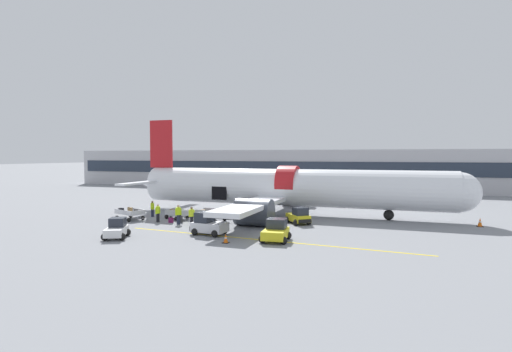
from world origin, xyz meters
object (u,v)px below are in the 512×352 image
Objects in this scene: baggage_cart_loading at (177,215)px; ground_crew_supervisor at (158,213)px; baggage_tug_rear at (117,230)px; ground_crew_loader_a at (152,208)px; ground_crew_loader_b at (178,214)px; baggage_cart_queued at (212,215)px; airplane at (284,188)px; ground_crew_driver at (192,216)px; suitcase_on_tarmac_upright at (180,219)px; suitcase_on_tarmac_spare at (171,220)px; baggage_tug_spare at (299,217)px; baggage_tug_mid at (208,225)px; baggage_cart_empty at (130,214)px; baggage_tug_lead at (276,231)px.

ground_crew_supervisor reaches higher than baggage_cart_loading.
ground_crew_loader_a is (-3.51, 9.84, 0.22)m from baggage_tug_rear.
ground_crew_loader_b is (4.81, -2.99, 0.09)m from ground_crew_loader_a.
baggage_cart_queued is at bearing 47.38° from ground_crew_loader_b.
airplane is at bearing 25.90° from ground_crew_loader_a.
ground_crew_driver is 0.98× the size of ground_crew_supervisor.
baggage_tug_rear is 3.80× the size of suitcase_on_tarmac_upright.
suitcase_on_tarmac_spare is (-0.82, -0.31, -0.08)m from suitcase_on_tarmac_upright.
airplane is 11.82m from ground_crew_loader_b.
suitcase_on_tarmac_upright is at bearing -51.74° from baggage_cart_loading.
baggage_cart_queued is 2.15× the size of ground_crew_loader_b.
airplane reaches higher than suitcase_on_tarmac_upright.
ground_crew_loader_a is 7.00m from ground_crew_driver.
baggage_tug_rear is at bearing -136.91° from baggage_tug_spare.
suitcase_on_tarmac_spare is at bearing -135.48° from airplane.
ground_crew_loader_b is 1.06× the size of ground_crew_driver.
baggage_cart_queued is (-2.48, 5.66, -0.17)m from baggage_tug_mid.
ground_crew_loader_b is 1.07m from suitcase_on_tarmac_upright.
ground_crew_loader_a is 0.94× the size of ground_crew_supervisor.
baggage_cart_empty reaches higher than baggage_cart_loading.
baggage_tug_rear reaches higher than suitcase_on_tarmac_spare.
baggage_tug_lead is 13.61m from baggage_cart_loading.
baggage_tug_rear is 1.61× the size of ground_crew_loader_b.
airplane is 8.74m from baggage_cart_queued.
baggage_tug_lead is at bearing -23.02° from suitcase_on_tarmac_upright.
baggage_cart_loading is at bearing 92.33° from baggage_tug_rear.
ground_crew_loader_a is (-3.13, 0.41, 0.42)m from baggage_cart_loading.
ground_crew_supervisor is at bearing -139.11° from airplane.
airplane is 22.49× the size of ground_crew_loader_a.
ground_crew_loader_a is at bearing -154.10° from airplane.
baggage_tug_mid is 1.69× the size of ground_crew_supervisor.
suitcase_on_tarmac_upright is at bearing -133.67° from airplane.
airplane is 6.11m from baggage_tug_spare.
baggage_cart_loading is 5.55× the size of suitcase_on_tarmac_spare.
airplane is at bearing 60.96° from baggage_tug_rear.
airplane is 12.59× the size of baggage_tug_spare.
baggage_cart_queued reaches higher than suitcase_on_tarmac_upright.
baggage_cart_loading is 3.12m from ground_crew_loader_b.
ground_crew_supervisor is at bearing 152.69° from baggage_tug_mid.
baggage_tug_lead is (2.91, -12.68, -2.12)m from airplane.
baggage_cart_empty is (-16.03, -3.35, -0.08)m from baggage_tug_spare.
baggage_tug_lead is at bearing -17.72° from ground_crew_supervisor.
suitcase_on_tarmac_upright is at bearing 82.52° from baggage_tug_rear.
ground_crew_loader_b reaches higher than baggage_tug_mid.
ground_crew_supervisor reaches higher than suitcase_on_tarmac_upright.
suitcase_on_tarmac_upright is at bearing 2.21° from baggage_cart_empty.
ground_crew_loader_b is (-4.66, 3.28, 0.19)m from baggage_tug_mid.
baggage_tug_rear is 7.74m from suitcase_on_tarmac_upright.
baggage_cart_queued reaches higher than suitcase_on_tarmac_spare.
baggage_tug_mid is at bearing -27.31° from ground_crew_supervisor.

